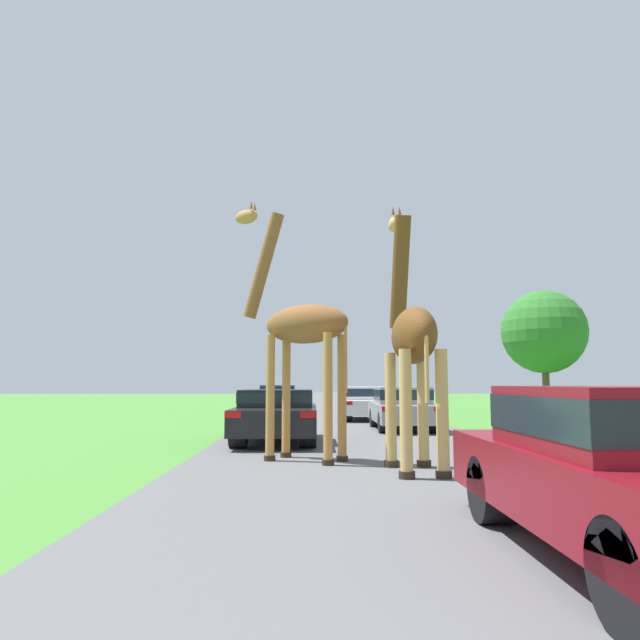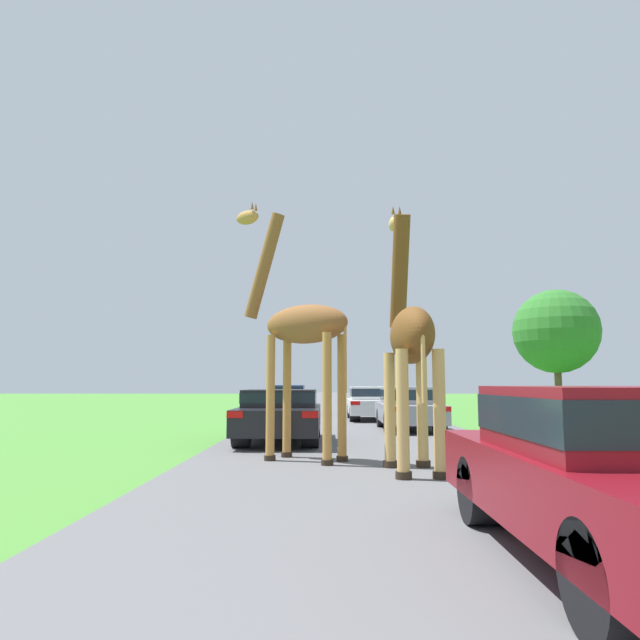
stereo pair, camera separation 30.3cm
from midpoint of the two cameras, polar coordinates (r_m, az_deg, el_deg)
The scene contains 9 objects.
road at distance 29.21m, azimuth 1.12°, elevation -9.22°, with size 7.20×120.00×0.00m.
giraffe_near_road at distance 11.27m, azimuth -2.81°, elevation -1.00°, with size 2.55×1.70×5.32m.
giraffe_companion at distance 10.03m, azimuth 8.30°, elevation -2.01°, with size 0.91×2.63×4.98m.
car_lead_maroon at distance 5.53m, azimuth 27.30°, elevation -12.95°, with size 1.86×4.67×1.46m.
car_queue_right at distance 18.64m, azimuth 7.77°, elevation -8.60°, with size 1.82×4.08×1.36m.
car_queue_left at distance 27.90m, azimuth -4.54°, elevation -7.82°, with size 1.79×3.95×1.37m.
car_far_ahead at distance 23.53m, azimuth 4.10°, elevation -8.18°, with size 1.98×4.01×1.34m.
car_verge_right at distance 14.69m, azimuth -4.96°, elevation -9.30°, with size 1.99×4.30×1.32m.
tree_centre_back at distance 32.58m, azimuth 21.23°, elevation -1.14°, with size 4.42×4.42×6.40m.
Camera 1 is at (-1.19, 0.85, 1.49)m, focal length 32.00 mm.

